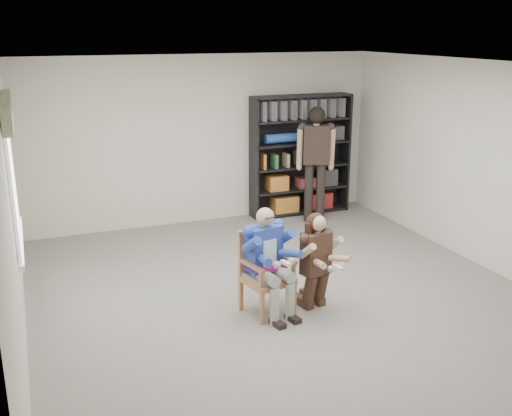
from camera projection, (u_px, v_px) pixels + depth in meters
name	position (u px, v px, depth m)	size (l,w,h in m)	color
room_shell	(291.00, 191.00, 6.88)	(6.00, 7.00, 2.80)	silver
floor	(289.00, 302.00, 7.28)	(6.00, 7.00, 0.01)	slate
window_left	(14.00, 175.00, 6.66)	(0.16, 2.00, 1.75)	silver
armchair	(267.00, 273.00, 6.89)	(0.57, 0.55, 0.98)	#A8623A
seated_man	(267.00, 261.00, 6.85)	(0.55, 0.77, 1.28)	#1D469C
kneeling_woman	(317.00, 262.00, 6.96)	(0.49, 0.79, 1.17)	#35261A
bookshelf	(301.00, 155.00, 10.50)	(1.80, 0.38, 2.10)	black
standing_man	(315.00, 166.00, 10.04)	(0.60, 0.33, 1.95)	black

